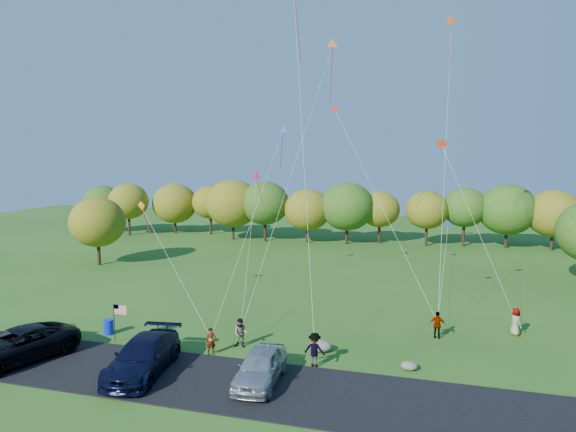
# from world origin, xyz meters

# --- Properties ---
(ground) EXTENTS (140.00, 140.00, 0.00)m
(ground) POSITION_xyz_m (0.00, 0.00, 0.00)
(ground) COLOR #2C5919
(ground) RESTS_ON ground
(asphalt_lane) EXTENTS (44.00, 6.00, 0.06)m
(asphalt_lane) POSITION_xyz_m (0.00, -4.00, 0.03)
(asphalt_lane) COLOR black
(asphalt_lane) RESTS_ON ground
(treeline) EXTENTS (75.41, 27.86, 8.19)m
(treeline) POSITION_xyz_m (-2.32, 36.01, 4.62)
(treeline) COLOR #392314
(treeline) RESTS_ON ground
(minivan_dark) EXTENTS (4.85, 6.98, 1.77)m
(minivan_dark) POSITION_xyz_m (-10.71, -4.67, 0.94)
(minivan_dark) COLOR black
(minivan_dark) RESTS_ON asphalt_lane
(minivan_navy) EXTENTS (3.31, 6.38, 1.77)m
(minivan_navy) POSITION_xyz_m (-3.31, -4.12, 0.94)
(minivan_navy) COLOR black
(minivan_navy) RESTS_ON asphalt_lane
(minivan_silver) EXTENTS (2.22, 4.92, 1.64)m
(minivan_silver) POSITION_xyz_m (2.86, -3.57, 0.88)
(minivan_silver) COLOR #ACB0B7
(minivan_silver) RESTS_ON asphalt_lane
(flyer_a) EXTENTS (0.67, 0.58, 1.54)m
(flyer_a) POSITION_xyz_m (-1.02, -0.80, 0.77)
(flyer_a) COLOR #4C4C59
(flyer_a) RESTS_ON ground
(flyer_b) EXTENTS (0.89, 0.72, 1.72)m
(flyer_b) POSITION_xyz_m (0.20, 0.70, 0.86)
(flyer_b) COLOR #4C4C59
(flyer_b) RESTS_ON ground
(flyer_c) EXTENTS (1.23, 0.76, 1.85)m
(flyer_c) POSITION_xyz_m (4.98, -0.80, 0.93)
(flyer_c) COLOR #4C4C59
(flyer_c) RESTS_ON ground
(flyer_d) EXTENTS (1.02, 0.49, 1.69)m
(flyer_d) POSITION_xyz_m (11.30, 5.40, 0.85)
(flyer_d) COLOR #4C4C59
(flyer_d) RESTS_ON ground
(flyer_e) EXTENTS (0.91, 1.02, 1.76)m
(flyer_e) POSITION_xyz_m (16.00, 7.27, 0.88)
(flyer_e) COLOR #4C4C59
(flyer_e) RESTS_ON ground
(park_bench) EXTENTS (1.69, 0.54, 0.93)m
(park_bench) POSITION_xyz_m (-10.88, -0.80, 0.50)
(park_bench) COLOR #173E16
(park_bench) RESTS_ON ground
(trash_barrel) EXTENTS (0.62, 0.62, 0.93)m
(trash_barrel) POSITION_xyz_m (-8.62, 0.50, 0.46)
(trash_barrel) COLOR #0E23D5
(trash_barrel) RESTS_ON ground
(flag_assembly) EXTENTS (0.88, 0.57, 2.37)m
(flag_assembly) POSITION_xyz_m (-7.17, -0.58, 1.77)
(flag_assembly) COLOR black
(flag_assembly) RESTS_ON ground
(boulder_near) EXTENTS (1.31, 1.03, 0.66)m
(boulder_near) POSITION_xyz_m (4.84, 1.35, 0.33)
(boulder_near) COLOR gray
(boulder_near) RESTS_ON ground
(boulder_far) EXTENTS (0.88, 0.73, 0.46)m
(boulder_far) POSITION_xyz_m (9.87, 0.12, 0.23)
(boulder_far) COLOR gray
(boulder_far) RESTS_ON ground
(kites_aloft) EXTENTS (22.32, 11.56, 19.40)m
(kites_aloft) POSITION_xyz_m (2.36, 14.51, 18.08)
(kites_aloft) COLOR #E3196A
(kites_aloft) RESTS_ON ground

